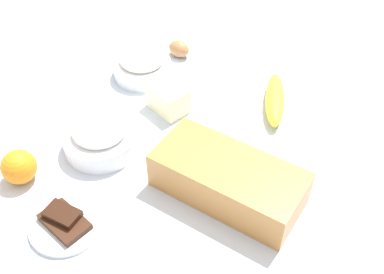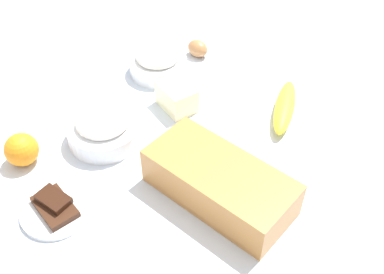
{
  "view_description": "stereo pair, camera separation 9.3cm",
  "coord_description": "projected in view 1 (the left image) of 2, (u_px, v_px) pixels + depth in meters",
  "views": [
    {
      "loc": [
        -0.44,
        0.51,
        0.68
      ],
      "look_at": [
        0.0,
        0.0,
        0.04
      ],
      "focal_mm": 42.69,
      "sensor_mm": 36.0,
      "label": 1
    },
    {
      "loc": [
        -0.51,
        0.44,
        0.68
      ],
      "look_at": [
        0.0,
        0.0,
        0.04
      ],
      "focal_mm": 42.69,
      "sensor_mm": 36.0,
      "label": 2
    }
  ],
  "objects": [
    {
      "name": "ground_plane",
      "position": [
        192.0,
        154.0,
        0.97
      ],
      "size": [
        2.4,
        2.4,
        0.02
      ],
      "primitive_type": "cube",
      "color": "silver"
    },
    {
      "name": "loaf_pan",
      "position": [
        228.0,
        179.0,
        0.85
      ],
      "size": [
        0.3,
        0.17,
        0.08
      ],
      "rotation": [
        0.0,
        0.0,
        0.14
      ],
      "color": "#B77A3D",
      "rests_on": "ground_plane"
    },
    {
      "name": "flour_bowl",
      "position": [
        142.0,
        65.0,
        1.13
      ],
      "size": [
        0.14,
        0.14,
        0.07
      ],
      "color": "white",
      "rests_on": "ground_plane"
    },
    {
      "name": "sugar_bowl",
      "position": [
        100.0,
        137.0,
        0.94
      ],
      "size": [
        0.16,
        0.16,
        0.07
      ],
      "color": "white",
      "rests_on": "ground_plane"
    },
    {
      "name": "banana",
      "position": [
        275.0,
        99.0,
        1.05
      ],
      "size": [
        0.14,
        0.18,
        0.04
      ],
      "primitive_type": "ellipsoid",
      "rotation": [
        0.0,
        0.0,
        5.29
      ],
      "color": "yellow",
      "rests_on": "ground_plane"
    },
    {
      "name": "orange_fruit",
      "position": [
        19.0,
        167.0,
        0.88
      ],
      "size": [
        0.07,
        0.07,
        0.07
      ],
      "primitive_type": "sphere",
      "color": "orange",
      "rests_on": "ground_plane"
    },
    {
      "name": "butter_block",
      "position": [
        168.0,
        98.0,
        1.04
      ],
      "size": [
        0.1,
        0.07,
        0.06
      ],
      "primitive_type": "cube",
      "rotation": [
        0.0,
        0.0,
        -0.13
      ],
      "color": "#F4EDB2",
      "rests_on": "ground_plane"
    },
    {
      "name": "egg_near_butter",
      "position": [
        179.0,
        49.0,
        1.2
      ],
      "size": [
        0.06,
        0.05,
        0.04
      ],
      "primitive_type": "ellipsoid",
      "rotation": [
        0.0,
        1.57,
        0.07
      ],
      "color": "#AC7446",
      "rests_on": "ground_plane"
    },
    {
      "name": "chocolate_plate",
      "position": [
        65.0,
        223.0,
        0.81
      ],
      "size": [
        0.13,
        0.13,
        0.03
      ],
      "color": "white",
      "rests_on": "ground_plane"
    }
  ]
}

